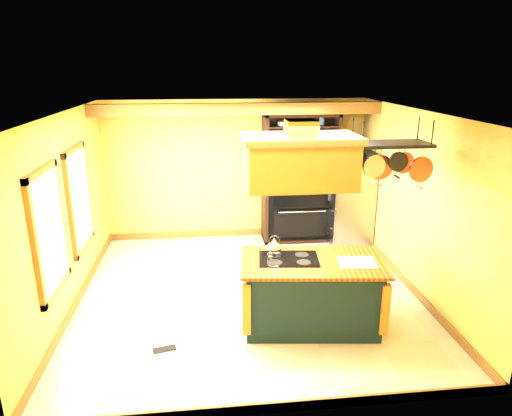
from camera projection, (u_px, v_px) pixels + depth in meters
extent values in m
plane|color=beige|center=(248.00, 294.00, 6.90)|extent=(5.00, 5.00, 0.00)
plane|color=white|center=(247.00, 112.00, 6.09)|extent=(5.00, 5.00, 0.00)
cube|color=#DDBA51|center=(236.00, 170.00, 8.86)|extent=(5.00, 0.02, 2.70)
cube|color=#DDBA51|center=(274.00, 292.00, 4.12)|extent=(5.00, 0.02, 2.70)
cube|color=#DDBA51|center=(66.00, 215.00, 6.23)|extent=(0.02, 5.00, 2.70)
cube|color=#DDBA51|center=(416.00, 203.00, 6.76)|extent=(0.02, 5.00, 2.70)
cube|color=olive|center=(238.00, 109.00, 7.73)|extent=(5.00, 0.15, 0.20)
cube|color=olive|center=(49.00, 232.00, 5.46)|extent=(0.06, 1.06, 1.56)
cube|color=white|center=(51.00, 232.00, 5.46)|extent=(0.02, 0.85, 1.34)
cube|color=olive|center=(79.00, 199.00, 6.79)|extent=(0.06, 1.06, 1.56)
cube|color=white|center=(81.00, 199.00, 6.79)|extent=(0.02, 0.85, 1.34)
cube|color=black|center=(311.00, 294.00, 5.96)|extent=(1.76, 1.09, 0.88)
cube|color=brown|center=(313.00, 262.00, 5.82)|extent=(1.92, 1.21, 0.04)
cube|color=black|center=(289.00, 259.00, 5.86)|extent=(0.81, 0.61, 0.01)
ellipsoid|color=silver|center=(274.00, 248.00, 5.95)|extent=(0.20, 0.20, 0.16)
cube|color=white|center=(357.00, 263.00, 5.73)|extent=(0.49, 0.40, 0.02)
cube|color=#AD822B|center=(300.00, 165.00, 5.42)|extent=(1.29, 0.69, 0.54)
cube|color=olive|center=(301.00, 139.00, 5.32)|extent=(1.37, 0.77, 0.08)
cube|color=#AD822B|center=(301.00, 131.00, 5.30)|extent=(0.35, 0.35, 0.26)
cube|color=black|center=(391.00, 144.00, 5.46)|extent=(0.93, 0.46, 0.04)
cylinder|color=black|center=(363.00, 134.00, 5.20)|extent=(0.02, 0.02, 0.30)
cylinder|color=black|center=(418.00, 129.00, 5.64)|extent=(0.02, 0.02, 0.30)
cylinder|color=black|center=(357.00, 160.00, 5.57)|extent=(0.24, 0.03, 0.24)
cylinder|color=silver|center=(374.00, 167.00, 5.43)|extent=(0.28, 0.04, 0.28)
cylinder|color=#C74E31|center=(380.00, 167.00, 5.63)|extent=(0.31, 0.03, 0.31)
cylinder|color=black|center=(398.00, 162.00, 5.44)|extent=(0.24, 0.04, 0.24)
cylinder|color=silver|center=(403.00, 163.00, 5.65)|extent=(0.28, 0.03, 0.28)
cylinder|color=#C74E31|center=(421.00, 169.00, 5.51)|extent=(0.31, 0.04, 0.31)
cube|color=gray|center=(349.00, 198.00, 8.66)|extent=(0.73, 0.90, 1.76)
cube|color=gray|center=(334.00, 182.00, 8.29)|extent=(0.03, 0.43, 0.95)
cube|color=gray|center=(327.00, 176.00, 8.71)|extent=(0.03, 0.43, 0.95)
cube|color=gray|center=(328.00, 223.00, 8.76)|extent=(0.03, 0.86, 0.74)
cube|color=black|center=(347.00, 240.00, 8.91)|extent=(0.70, 0.86, 0.06)
cube|color=black|center=(297.00, 175.00, 8.98)|extent=(1.39, 0.06, 2.47)
cube|color=black|center=(265.00, 179.00, 8.65)|extent=(0.06, 0.59, 2.47)
cube|color=black|center=(334.00, 177.00, 8.80)|extent=(0.06, 0.59, 2.47)
cube|color=black|center=(300.00, 170.00, 8.68)|extent=(1.39, 0.59, 0.05)
cube|color=black|center=(298.00, 203.00, 8.91)|extent=(1.27, 0.49, 1.33)
cube|color=black|center=(303.00, 193.00, 8.49)|extent=(1.09, 0.04, 0.59)
cube|color=black|center=(302.00, 223.00, 8.67)|extent=(1.09, 0.04, 0.54)
cube|color=black|center=(300.00, 156.00, 8.60)|extent=(1.27, 0.53, 0.02)
cube|color=black|center=(301.00, 141.00, 8.51)|extent=(1.27, 0.53, 0.02)
cube|color=black|center=(301.00, 126.00, 8.43)|extent=(1.27, 0.53, 0.03)
cylinder|color=white|center=(283.00, 154.00, 8.50)|extent=(0.22, 0.22, 0.07)
cylinder|color=#436FBD|center=(321.00, 135.00, 8.47)|extent=(0.10, 0.10, 0.17)
cube|color=black|center=(164.00, 349.00, 5.54)|extent=(0.30, 0.18, 0.01)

